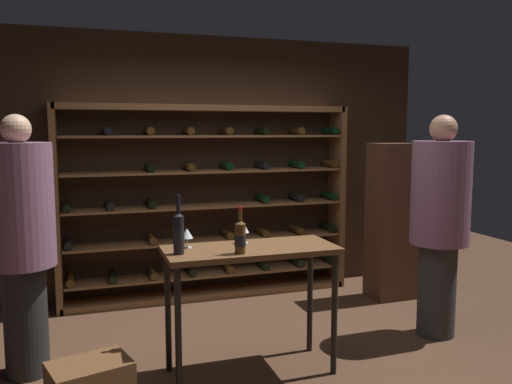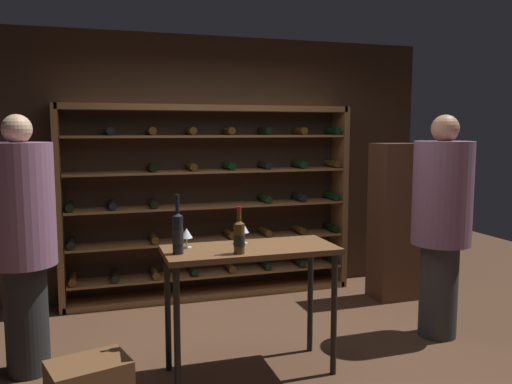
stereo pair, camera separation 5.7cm
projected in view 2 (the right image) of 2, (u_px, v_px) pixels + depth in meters
ground_plane at (278, 366)px, 3.92m from camera, size 10.01×10.01×0.00m
back_wall at (215, 166)px, 5.65m from camera, size 4.74×0.10×2.72m
wine_rack at (213, 203)px, 5.48m from camera, size 3.02×0.32×2.00m
tasting_table at (250, 263)px, 3.73m from camera, size 1.22×0.52×0.92m
person_guest_plum_blouse at (442, 217)px, 4.39m from camera, size 0.49×0.49×1.87m
person_bystander_red_print at (22, 234)px, 3.70m from camera, size 0.46×0.46×1.86m
display_cabinet at (394, 221)px, 5.44m from camera, size 0.44×0.36×1.61m
wine_bottle_green_slim at (178, 233)px, 3.50m from camera, size 0.08×0.08×0.40m
wine_bottle_red_label at (239, 237)px, 3.51m from camera, size 0.08×0.08×0.32m
wine_glass_stemmed_right at (187, 234)px, 3.69m from camera, size 0.08×0.08×0.14m
wine_glass_stemmed_left at (243, 229)px, 3.83m from camera, size 0.08×0.08×0.15m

